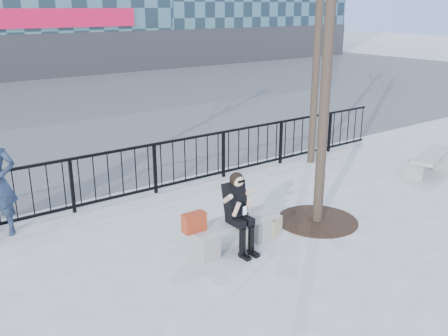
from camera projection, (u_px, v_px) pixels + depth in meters
ground at (233, 247)px, 8.32m from camera, size 120.00×120.00×0.00m
street_surface at (5, 107)px, 19.81m from camera, size 60.00×23.00×0.01m
railing at (147, 170)px, 10.45m from camera, size 14.00×0.06×1.10m
tree_grate at (317, 221)px, 9.31m from camera, size 1.50×1.50×0.02m
bench_main at (233, 230)px, 8.23m from camera, size 1.65×0.46×0.49m
bench_second at (431, 161)px, 11.82m from camera, size 1.75×0.49×0.52m
seated_woman at (239, 213)px, 7.99m from camera, size 0.50×0.64×1.34m
handbag at (194, 222)px, 7.72m from camera, size 0.37×0.18×0.30m
shopping_bag at (275, 227)px, 8.69m from camera, size 0.37×0.25×0.33m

